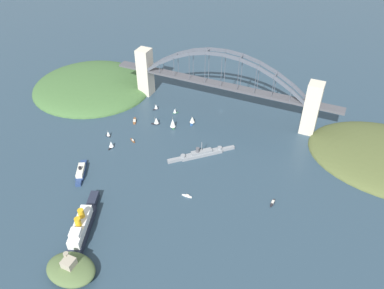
% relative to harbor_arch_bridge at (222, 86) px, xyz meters
% --- Properties ---
extents(ground_plane, '(1400.00, 1400.00, 0.00)m').
position_rel_harbor_arch_bridge_xyz_m(ground_plane, '(0.00, 0.00, -30.81)').
color(ground_plane, '#283D4C').
extents(harbor_arch_bridge, '(252.20, 15.22, 70.91)m').
position_rel_harbor_arch_bridge_xyz_m(harbor_arch_bridge, '(0.00, 0.00, 0.00)').
color(harbor_arch_bridge, beige).
rests_on(harbor_arch_bridge, ground).
extents(headland_east_shore, '(144.71, 138.78, 27.46)m').
position_rel_harbor_arch_bridge_xyz_m(headland_east_shore, '(160.78, 13.36, -30.81)').
color(headland_east_shore, '#3D6033').
rests_on(headland_east_shore, ground).
extents(ocean_liner, '(35.76, 78.80, 20.23)m').
position_rel_harbor_arch_bridge_xyz_m(ocean_liner, '(34.28, 205.05, -24.79)').
color(ocean_liner, '#1E2333').
rests_on(ocean_liner, ground).
extents(naval_cruiser, '(51.32, 48.60, 15.72)m').
position_rel_harbor_arch_bridge_xyz_m(naval_cruiser, '(-10.68, 81.69, -28.31)').
color(naval_cruiser, gray).
rests_on(naval_cruiser, ground).
extents(harbor_ferry_steamer, '(19.95, 31.26, 8.34)m').
position_rel_harbor_arch_bridge_xyz_m(harbor_ferry_steamer, '(77.51, 149.77, -28.24)').
color(harbor_ferry_steamer, navy).
rests_on(harbor_ferry_steamer, ground).
extents(fort_island_mid_harbor, '(36.05, 26.68, 15.92)m').
position_rel_harbor_arch_bridge_xyz_m(fort_island_mid_harbor, '(20.01, 235.72, -25.60)').
color(fort_island_mid_harbor, '#4C6038').
rests_on(fort_island_mid_harbor, ground).
extents(seaplane_taxiing_near_bridge, '(9.93, 7.56, 4.83)m').
position_rel_harbor_arch_bridge_xyz_m(seaplane_taxiing_near_bridge, '(-1.75, -48.81, -28.90)').
color(seaplane_taxiing_near_bridge, '#B7B7B2').
rests_on(seaplane_taxiing_near_bridge, ground).
extents(small_boat_0, '(5.41, 5.62, 6.74)m').
position_rel_harbor_arch_bridge_xyz_m(small_boat_0, '(44.64, 25.72, -27.68)').
color(small_boat_0, '#2D6B3D').
rests_on(small_boat_0, ground).
extents(small_boat_1, '(8.80, 1.84, 2.16)m').
position_rel_harbor_arch_bridge_xyz_m(small_boat_1, '(-21.41, 136.31, -30.05)').
color(small_boat_1, silver).
rests_on(small_boat_1, ground).
extents(small_boat_2, '(7.77, 12.01, 2.11)m').
position_rel_harbor_arch_bridge_xyz_m(small_boat_2, '(77.21, 57.92, -30.06)').
color(small_boat_2, brown).
rests_on(small_boat_2, ground).
extents(small_boat_3, '(6.44, 9.98, 9.30)m').
position_rel_harbor_arch_bridge_xyz_m(small_boat_3, '(19.19, 35.72, -26.47)').
color(small_boat_3, '#234C8C').
rests_on(small_boat_3, ground).
extents(small_boat_4, '(8.59, 9.80, 12.57)m').
position_rel_harbor_arch_bridge_xyz_m(small_boat_4, '(34.49, 51.18, -25.01)').
color(small_boat_4, '#2D6B3D').
rests_on(small_boat_4, ground).
extents(small_boat_5, '(2.84, 9.51, 2.14)m').
position_rel_harbor_arch_bridge_xyz_m(small_boat_5, '(-89.05, 114.32, -30.06)').
color(small_boat_5, black).
rests_on(small_boat_5, ground).
extents(small_boat_6, '(8.91, 6.65, 9.18)m').
position_rel_harbor_arch_bridge_xyz_m(small_boat_6, '(53.29, 52.71, -26.55)').
color(small_boat_6, black).
rests_on(small_boat_6, ground).
extents(small_boat_7, '(6.09, 3.81, 7.05)m').
position_rel_harbor_arch_bridge_xyz_m(small_boat_7, '(87.19, 92.22, -27.51)').
color(small_boat_7, black).
rests_on(small_boat_7, ground).
extents(small_boat_8, '(7.18, 4.95, 2.28)m').
position_rel_harbor_arch_bridge_xyz_m(small_boat_8, '(60.54, 89.04, -29.97)').
color(small_boat_8, brown).
rests_on(small_boat_8, ground).
extents(small_boat_9, '(5.27, 6.49, 7.21)m').
position_rel_harbor_arch_bridge_xyz_m(small_boat_9, '(67.56, 27.19, -27.44)').
color(small_boat_9, black).
rests_on(small_boat_9, ground).
extents(small_boat_10, '(4.70, 8.44, 7.80)m').
position_rel_harbor_arch_bridge_xyz_m(small_boat_10, '(74.41, 106.01, -27.17)').
color(small_boat_10, black).
rests_on(small_boat_10, ground).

